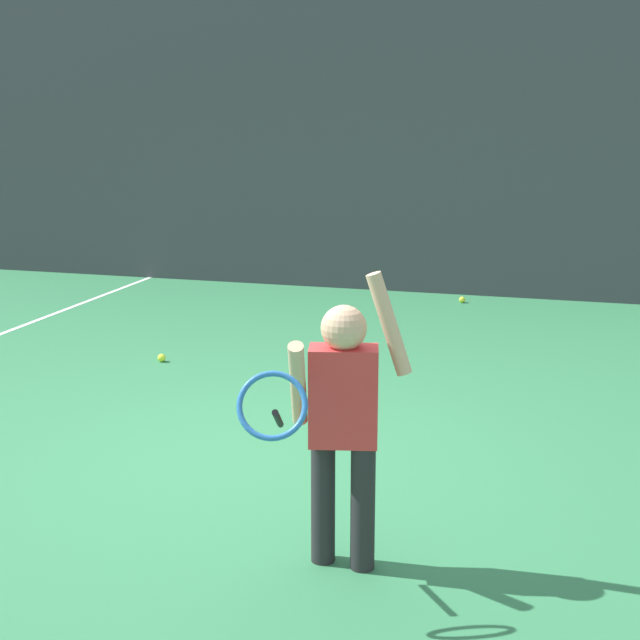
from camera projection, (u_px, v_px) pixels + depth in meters
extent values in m
plane|color=#2D7247|center=(247.00, 453.00, 5.55)|extent=(20.00, 20.00, 0.00)
cube|color=#383D42|center=(414.00, 140.00, 10.11)|extent=(12.98, 0.08, 3.37)
cylinder|color=slate|center=(236.00, 132.00, 10.72)|extent=(0.09, 0.09, 3.52)
cylinder|color=slate|center=(617.00, 135.00, 9.57)|extent=(0.09, 0.09, 3.52)
cylinder|color=#232326|center=(323.00, 501.00, 4.17)|extent=(0.11, 0.11, 0.58)
cylinder|color=#232326|center=(363.00, 508.00, 4.11)|extent=(0.11, 0.11, 0.58)
cube|color=red|center=(343.00, 396.00, 4.03)|extent=(0.33, 0.23, 0.44)
sphere|color=tan|center=(344.00, 328.00, 3.96)|extent=(0.20, 0.20, 0.20)
cylinder|color=tan|center=(389.00, 324.00, 3.96)|extent=(0.22, 0.11, 0.46)
cylinder|color=tan|center=(298.00, 384.00, 3.96)|extent=(0.13, 0.30, 0.43)
cylinder|color=black|center=(278.00, 419.00, 3.87)|extent=(0.08, 0.24, 0.15)
torus|color=#2666B2|center=(272.00, 406.00, 3.63)|extent=(0.31, 0.22, 0.26)
sphere|color=#CCE033|center=(387.00, 318.00, 9.00)|extent=(0.07, 0.07, 0.07)
sphere|color=#CCE033|center=(462.00, 300.00, 9.86)|extent=(0.07, 0.07, 0.07)
sphere|color=#CCE033|center=(162.00, 358.00, 7.56)|extent=(0.07, 0.07, 0.07)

